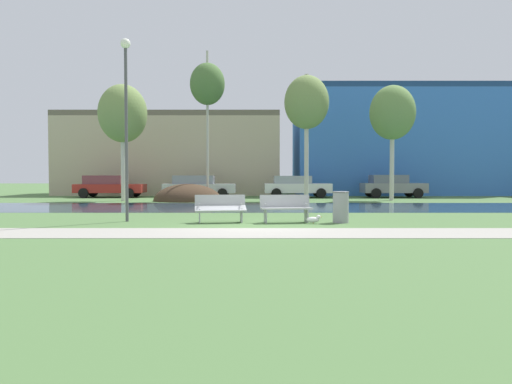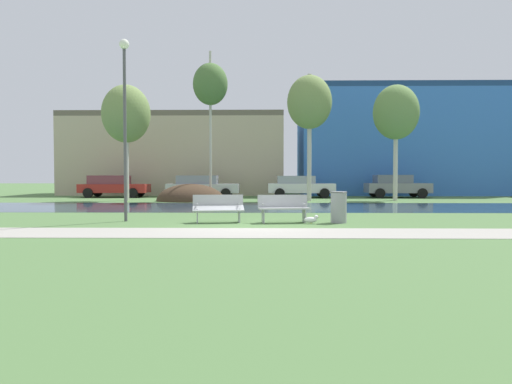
# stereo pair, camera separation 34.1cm
# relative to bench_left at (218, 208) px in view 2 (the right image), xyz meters

# --- Properties ---
(ground_plane) EXTENTS (120.00, 120.00, 0.00)m
(ground_plane) POSITION_rel_bench_left_xyz_m (1.04, 9.02, -0.47)
(ground_plane) COLOR #4C703D
(paved_path_strip) EXTENTS (60.00, 2.14, 0.01)m
(paved_path_strip) POSITION_rel_bench_left_xyz_m (1.04, -2.73, -0.47)
(paved_path_strip) COLOR #9E998E
(paved_path_strip) RESTS_ON ground
(river_band) EXTENTS (80.00, 6.60, 0.01)m
(river_band) POSITION_rel_bench_left_xyz_m (1.04, 7.16, -0.47)
(river_band) COLOR #284256
(river_band) RESTS_ON ground
(soil_mound) EXTENTS (3.93, 3.35, 1.98)m
(soil_mound) POSITION_rel_bench_left_xyz_m (-2.81, 12.42, -0.47)
(soil_mound) COLOR #423021
(soil_mound) RESTS_ON ground
(bench_left) EXTENTS (1.66, 0.77, 0.87)m
(bench_left) POSITION_rel_bench_left_xyz_m (0.00, 0.00, 0.00)
(bench_left) COLOR #9EA0A3
(bench_left) RESTS_ON ground
(bench_right) EXTENTS (1.66, 0.77, 0.87)m
(bench_right) POSITION_rel_bench_left_xyz_m (2.06, 0.00, 0.00)
(bench_right) COLOR #9EA0A3
(bench_right) RESTS_ON ground
(trash_bin) EXTENTS (0.52, 0.52, 0.99)m
(trash_bin) POSITION_rel_bench_left_xyz_m (3.78, -0.04, 0.04)
(trash_bin) COLOR gray
(trash_bin) RESTS_ON ground
(seagull) EXTENTS (0.48, 0.18, 0.27)m
(seagull) POSITION_rel_bench_left_xyz_m (2.89, -0.36, -0.34)
(seagull) COLOR white
(seagull) RESTS_ON ground
(streetlamp) EXTENTS (0.32, 0.32, 5.84)m
(streetlamp) POSITION_rel_bench_left_xyz_m (-3.04, 0.34, 3.38)
(streetlamp) COLOR #4C4C51
(streetlamp) RESTS_ON ground
(birch_far_left) EXTENTS (2.79, 2.79, 6.72)m
(birch_far_left) POSITION_rel_bench_left_xyz_m (-6.58, 12.68, 4.55)
(birch_far_left) COLOR beige
(birch_far_left) RESTS_ON ground
(birch_left) EXTENTS (2.04, 2.04, 8.74)m
(birch_left) POSITION_rel_bench_left_xyz_m (-1.73, 13.11, 6.30)
(birch_left) COLOR #BCB7A8
(birch_left) RESTS_ON ground
(birch_center_left) EXTENTS (2.59, 2.59, 7.34)m
(birch_center_left) POSITION_rel_bench_left_xyz_m (4.07, 12.91, 5.21)
(birch_center_left) COLOR beige
(birch_center_left) RESTS_ON ground
(birch_center) EXTENTS (2.66, 2.66, 6.76)m
(birch_center) POSITION_rel_bench_left_xyz_m (9.15, 13.20, 4.66)
(birch_center) COLOR beige
(birch_center) RESTS_ON ground
(parked_van_nearest_red) EXTENTS (4.48, 2.03, 1.46)m
(parked_van_nearest_red) POSITION_rel_bench_left_xyz_m (-8.71, 16.84, 0.30)
(parked_van_nearest_red) COLOR maroon
(parked_van_nearest_red) RESTS_ON ground
(parked_sedan_second_silver) EXTENTS (4.70, 2.03, 1.46)m
(parked_sedan_second_silver) POSITION_rel_bench_left_xyz_m (-2.70, 16.48, 0.30)
(parked_sedan_second_silver) COLOR #B2B5BC
(parked_sedan_second_silver) RESTS_ON ground
(parked_hatch_third_white) EXTENTS (4.37, 2.00, 1.44)m
(parked_hatch_third_white) POSITION_rel_bench_left_xyz_m (3.78, 16.64, 0.29)
(parked_hatch_third_white) COLOR silver
(parked_hatch_third_white) RESTS_ON ground
(parked_wagon_fourth_grey) EXTENTS (4.11, 2.01, 1.50)m
(parked_wagon_fourth_grey) POSITION_rel_bench_left_xyz_m (10.16, 16.73, 0.32)
(parked_wagon_fourth_grey) COLOR slate
(parked_wagon_fourth_grey) RESTS_ON ground
(building_beige_block) EXTENTS (16.52, 6.82, 6.15)m
(building_beige_block) POSITION_rel_bench_left_xyz_m (-5.45, 22.54, 2.60)
(building_beige_block) COLOR #BCAD8E
(building_beige_block) RESTS_ON ground
(building_blue_store) EXTENTS (15.21, 7.03, 8.13)m
(building_blue_store) POSITION_rel_bench_left_xyz_m (11.85, 22.33, 3.59)
(building_blue_store) COLOR #3870C6
(building_blue_store) RESTS_ON ground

